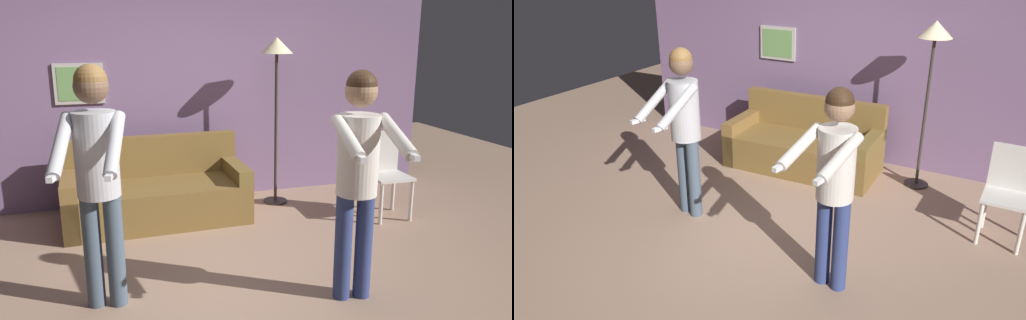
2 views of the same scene
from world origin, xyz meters
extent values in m
plane|color=#9E7D66|center=(0.00, 0.00, 0.00)|extent=(12.00, 12.00, 0.00)
cube|color=slate|center=(0.00, 2.20, 1.30)|extent=(6.40, 0.06, 2.60)
cube|color=#B7B2A8|center=(-1.09, 2.15, 1.44)|extent=(0.53, 0.02, 0.45)
cube|color=#689653|center=(-1.09, 2.14, 1.44)|extent=(0.45, 0.01, 0.37)
cube|color=brown|center=(-0.37, 1.49, 0.21)|extent=(1.92, 0.90, 0.42)
cube|color=brown|center=(-0.38, 1.84, 0.65)|extent=(1.90, 0.19, 0.45)
cube|color=brown|center=(-1.24, 1.47, 0.29)|extent=(0.18, 0.85, 0.58)
cube|color=brown|center=(0.50, 1.51, 0.29)|extent=(0.18, 0.85, 0.58)
cylinder|color=#332D28|center=(1.05, 1.71, 0.01)|extent=(0.28, 0.28, 0.02)
cylinder|color=#332D28|center=(1.05, 1.71, 0.89)|extent=(0.04, 0.04, 1.73)
cone|color=#F9EAB7|center=(1.05, 1.71, 1.84)|extent=(0.37, 0.37, 0.18)
cylinder|color=#435262|center=(-1.00, -0.12, 0.43)|extent=(0.13, 0.13, 0.85)
cylinder|color=#435262|center=(-0.85, -0.15, 0.43)|extent=(0.13, 0.13, 0.85)
cylinder|color=#B2B2B7|center=(-0.92, -0.13, 1.16)|extent=(0.30, 0.30, 0.60)
sphere|color=brown|center=(-0.92, -0.13, 1.62)|extent=(0.23, 0.23, 0.23)
sphere|color=brown|center=(-0.92, -0.13, 1.67)|extent=(0.22, 0.22, 0.22)
cylinder|color=#B2B2B7|center=(-1.14, -0.31, 1.28)|extent=(0.19, 0.50, 0.38)
cube|color=white|center=(-1.18, -0.53, 1.12)|extent=(0.07, 0.15, 0.04)
cylinder|color=#B2B2B7|center=(-0.80, -0.38, 1.28)|extent=(0.19, 0.50, 0.38)
cube|color=white|center=(-0.85, -0.60, 1.12)|extent=(0.07, 0.15, 0.04)
cylinder|color=navy|center=(0.79, -0.55, 0.41)|extent=(0.13, 0.13, 0.83)
cylinder|color=navy|center=(0.95, -0.58, 0.41)|extent=(0.13, 0.13, 0.83)
cylinder|color=silver|center=(0.87, -0.56, 1.12)|extent=(0.30, 0.30, 0.59)
sphere|color=#9E7556|center=(0.87, -0.56, 1.58)|extent=(0.23, 0.23, 0.23)
sphere|color=#382314|center=(0.87, -0.56, 1.62)|extent=(0.22, 0.22, 0.22)
cylinder|color=silver|center=(0.66, -0.78, 1.31)|extent=(0.17, 0.53, 0.24)
cube|color=white|center=(0.63, -1.03, 1.23)|extent=(0.06, 0.15, 0.04)
cylinder|color=silver|center=(1.00, -0.83, 1.31)|extent=(0.17, 0.53, 0.24)
cube|color=white|center=(0.96, -1.08, 1.23)|extent=(0.06, 0.15, 0.04)
cylinder|color=silver|center=(1.87, 0.70, 0.23)|extent=(0.04, 0.04, 0.45)
cylinder|color=silver|center=(2.23, 0.69, 0.23)|extent=(0.04, 0.04, 0.45)
cylinder|color=silver|center=(1.88, 1.06, 0.23)|extent=(0.04, 0.04, 0.45)
cylinder|color=silver|center=(2.24, 1.05, 0.23)|extent=(0.04, 0.04, 0.45)
cube|color=silver|center=(2.06, 0.87, 0.47)|extent=(0.43, 0.43, 0.03)
cube|color=silver|center=(2.06, 1.06, 0.70)|extent=(0.42, 0.04, 0.45)
camera|label=1|loc=(-0.86, -3.67, 1.97)|focal=35.00mm
camera|label=2|loc=(2.11, -3.87, 2.68)|focal=35.00mm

